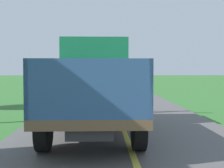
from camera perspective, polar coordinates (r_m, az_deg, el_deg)
The scene contains 1 object.
banana_truck_near at distance 9.19m, azimuth -3.43°, elevation 0.14°, with size 2.38×5.82×2.80m.
Camera 1 is at (-0.66, 1.50, 1.88)m, focal length 48.87 mm.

